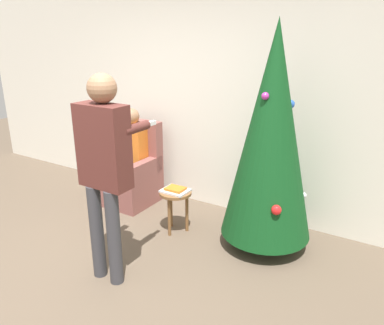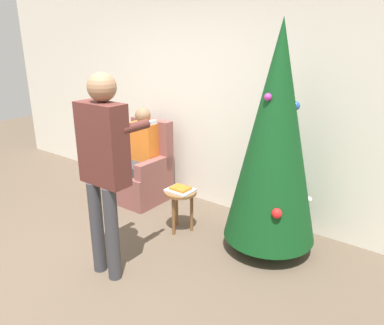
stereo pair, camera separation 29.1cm
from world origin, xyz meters
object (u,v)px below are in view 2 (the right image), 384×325
person_standing (104,158)px  armchair (143,173)px  christmas_tree (275,136)px  side_stool (180,198)px  person_seated (140,151)px

person_standing → armchair: bearing=123.5°
christmas_tree → side_stool: bearing=-165.4°
side_stool → person_seated: bearing=159.6°
christmas_tree → armchair: size_ratio=2.14×
person_seated → side_stool: bearing=-20.4°
armchair → side_stool: (0.94, -0.38, 0.03)m
person_standing → side_stool: person_standing is taller
christmas_tree → side_stool: (-0.96, -0.25, -0.81)m
christmas_tree → person_standing: size_ratio=1.24×
armchair → person_seated: bearing=-90.0°
side_stool → christmas_tree: bearing=14.6°
person_seated → christmas_tree: bearing=-3.1°
armchair → person_seated: (0.00, -0.03, 0.32)m
person_seated → side_stool: size_ratio=2.57×
person_seated → person_standing: (0.91, -1.34, 0.44)m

